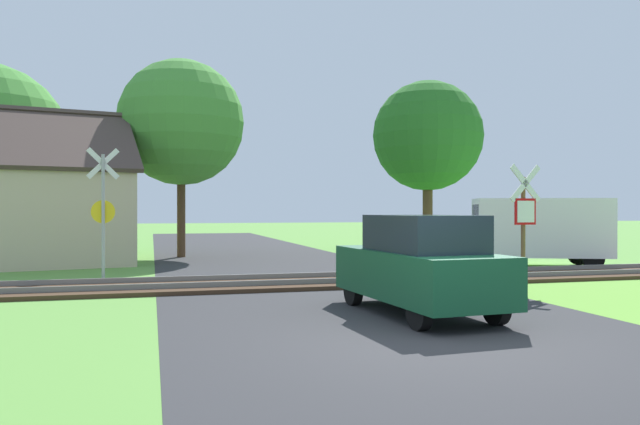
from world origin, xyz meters
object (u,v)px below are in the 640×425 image
Objects in this scene: house at (9,212)px; tree_center at (181,123)px; crossing_sign_far at (103,205)px; parked_car at (419,265)px; stop_sign_near at (524,218)px; mail_truck at (535,229)px; tree_right at (428,136)px.

house is 7.05m from tree_center.
parked_car is (5.91, -7.84, -1.11)m from crossing_sign_far.
crossing_sign_far is at bearing -68.90° from house.
house is 16.24m from parked_car.
tree_center reaches higher than parked_car.
stop_sign_near reaches higher than mail_truck.
crossing_sign_far is 0.46× the size of tree_center.
stop_sign_near is at bearing -37.66° from crossing_sign_far.
mail_truck is (4.01, 5.49, -0.44)m from stop_sign_near.
stop_sign_near is at bearing -105.08° from tree_right.
tree_center is 13.85m from mail_truck.
tree_right is at bearing 27.78° from mail_truck.
stop_sign_near is at bearing -51.84° from house.
house is at bearing 93.63° from mail_truck.
tree_right reaches higher than crossing_sign_far.
parked_car is (-3.59, -2.23, -0.78)m from stop_sign_near.
tree_center is at bearing 99.18° from parked_car.
crossing_sign_far is 0.40× the size of house.
tree_right is 7.77m from mail_truck.
tree_right is 0.95× the size of tree_center.
parked_car is at bearing -66.20° from house.
house is 1.21× the size of tree_right.
house is at bearing 115.47° from crossing_sign_far.
crossing_sign_far is 0.48× the size of tree_right.
crossing_sign_far is 8.21m from tree_center.
house reaches higher than mail_truck.
mail_truck is at bearing -33.16° from tree_center.
mail_truck is at bearing -29.49° from house.
crossing_sign_far reaches higher than stop_sign_near.
stop_sign_near is 6.81m from mail_truck.
tree_center reaches higher than tree_right.
tree_center is at bearing -69.85° from stop_sign_near.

